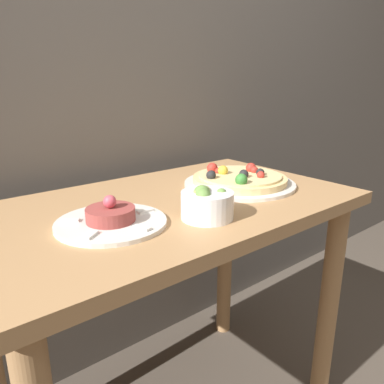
% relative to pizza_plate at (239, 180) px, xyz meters
% --- Properties ---
extents(back_wall, '(8.00, 0.05, 2.60)m').
position_rel_pizza_plate_xyz_m(back_wall, '(-0.26, 0.43, 0.53)').
color(back_wall, slate).
rests_on(back_wall, ground_plane).
extents(dining_table, '(1.02, 0.60, 0.76)m').
position_rel_pizza_plate_xyz_m(dining_table, '(-0.26, 0.01, -0.16)').
color(dining_table, '#AD7F51').
rests_on(dining_table, ground_plane).
extents(pizza_plate, '(0.34, 0.34, 0.06)m').
position_rel_pizza_plate_xyz_m(pizza_plate, '(0.00, 0.00, 0.00)').
color(pizza_plate, silver).
rests_on(pizza_plate, dining_table).
extents(tartare_plate, '(0.25, 0.25, 0.07)m').
position_rel_pizza_plate_xyz_m(tartare_plate, '(-0.46, -0.05, -0.00)').
color(tartare_plate, silver).
rests_on(tartare_plate, dining_table).
extents(small_bowl, '(0.12, 0.12, 0.08)m').
position_rel_pizza_plate_xyz_m(small_bowl, '(-0.26, -0.15, 0.02)').
color(small_bowl, white).
rests_on(small_bowl, dining_table).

